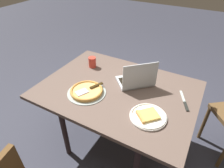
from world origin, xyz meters
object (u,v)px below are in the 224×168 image
dining_table (118,94)px  laptop (136,79)px  table_knife (185,102)px  drink_cup (92,62)px  pizza_tray (87,91)px  pizza_plate (148,116)px

dining_table → laptop: bearing=49.7°
table_knife → drink_cup: bearing=173.4°
pizza_tray → table_knife: size_ratio=1.39×
table_knife → dining_table: bearing=-170.5°
dining_table → pizza_tray: (-0.20, -0.18, 0.08)m
laptop → drink_cup: 0.51m
dining_table → pizza_plate: pizza_plate is taller
pizza_plate → dining_table: bearing=150.4°
pizza_plate → pizza_tray: 0.54m
pizza_tray → table_knife: bearing=20.0°
pizza_plate → drink_cup: bearing=151.8°
pizza_plate → pizza_tray: size_ratio=0.83×
laptop → pizza_tray: laptop is taller
pizza_tray → table_knife: (0.74, 0.27, -0.01)m
dining_table → pizza_plate: 0.41m
table_knife → drink_cup: 0.94m
laptop → pizza_tray: bearing=-135.0°
dining_table → drink_cup: size_ratio=12.59×
laptop → pizza_plate: laptop is taller
dining_table → table_knife: size_ratio=5.66×
dining_table → laptop: size_ratio=3.55×
pizza_plate → drink_cup: (-0.74, 0.40, 0.04)m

